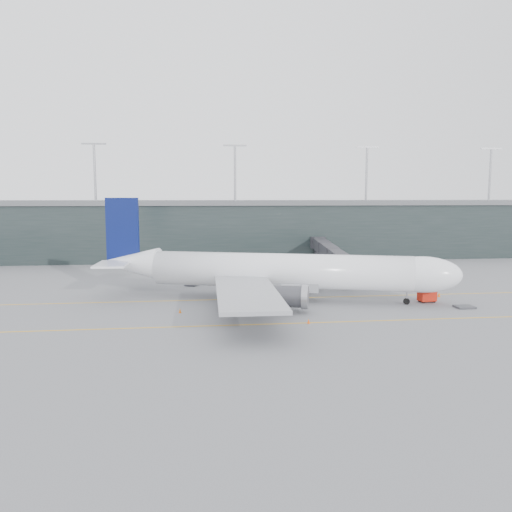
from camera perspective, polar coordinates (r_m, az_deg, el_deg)
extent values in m
plane|color=slate|center=(83.21, -3.25, -4.42)|extent=(320.00, 320.00, 0.00)
cube|color=gold|center=(79.30, -3.07, -4.97)|extent=(160.00, 0.25, 0.02)
cube|color=gold|center=(63.75, -2.12, -7.88)|extent=(160.00, 0.25, 0.02)
cube|color=gold|center=(103.24, -1.17, -2.22)|extent=(0.25, 60.00, 0.02)
cube|color=#1D2726|center=(139.87, -4.75, 3.00)|extent=(240.00, 35.00, 14.00)
cube|color=#57595C|center=(139.58, -4.78, 6.12)|extent=(240.00, 36.00, 1.20)
cylinder|color=#9E9EA3|center=(132.01, -17.94, 8.99)|extent=(0.60, 0.60, 14.00)
cylinder|color=#9E9EA3|center=(130.00, -2.42, 9.35)|extent=(0.60, 0.60, 14.00)
cylinder|color=#9E9EA3|center=(137.20, 12.51, 9.06)|extent=(0.60, 0.60, 14.00)
cylinder|color=#9E9EA3|center=(152.30, 25.17, 8.34)|extent=(0.60, 0.60, 14.00)
cylinder|color=white|center=(78.21, 2.78, -1.69)|extent=(40.04, 17.07, 5.42)
ellipsoid|color=white|center=(78.34, 18.52, -2.02)|extent=(12.48, 8.55, 5.42)
cone|color=white|center=(85.05, -14.11, -0.79)|extent=(10.73, 7.82, 5.21)
cube|color=#909298|center=(78.66, 2.14, -3.19)|extent=(14.66, 8.31, 1.75)
cube|color=black|center=(78.77, 20.93, -1.43)|extent=(2.61, 3.08, 0.70)
cube|color=#909298|center=(65.59, -1.08, -4.10)|extent=(8.40, 25.52, 0.48)
cylinder|color=#3C3D42|center=(70.27, 3.28, -4.61)|extent=(6.75, 4.73, 3.06)
cube|color=#909298|center=(91.98, 2.28, -0.96)|extent=(20.47, 25.54, 0.48)
cylinder|color=#3C3D42|center=(86.53, 4.65, -2.47)|extent=(6.75, 4.73, 3.06)
cube|color=#09134F|center=(85.07, -15.02, 2.92)|extent=(5.56, 2.10, 10.50)
cube|color=white|center=(81.06, -16.09, -0.90)|extent=(5.11, 8.05, 0.31)
cube|color=white|center=(89.71, -13.36, -0.10)|extent=(8.26, 9.22, 0.31)
cylinder|color=black|center=(78.78, 16.82, -4.98)|extent=(1.02, 0.62, 0.96)
cylinder|color=#9E9EA3|center=(78.65, 16.84, -4.51)|extent=(0.26, 0.26, 2.27)
cylinder|color=black|center=(75.39, -0.31, -5.14)|extent=(1.22, 0.75, 1.14)
cylinder|color=black|center=(83.50, 0.76, -3.97)|extent=(1.22, 0.75, 1.14)
cube|color=#2E2D32|center=(86.65, 10.21, -0.86)|extent=(3.46, 3.80, 2.68)
cube|color=#2E2D32|center=(94.42, 9.38, -0.22)|extent=(3.90, 12.64, 2.39)
cube|color=#2E2D32|center=(106.64, 8.32, 0.59)|extent=(4.14, 12.67, 2.49)
cube|color=#2E2D32|center=(118.91, 7.49, 1.24)|extent=(4.37, 12.70, 2.58)
cylinder|color=#9E9EA3|center=(95.48, 9.28, -1.94)|extent=(0.48, 0.48, 3.64)
cube|color=#3C3D42|center=(95.71, 9.26, -2.82)|extent=(2.08, 1.66, 0.67)
cylinder|color=#2E2D32|center=(125.08, 4.88, 1.54)|extent=(3.83, 3.83, 2.87)
cylinder|color=#2E2D32|center=(125.40, 4.87, 0.15)|extent=(1.72, 1.72, 3.45)
cube|color=red|center=(81.38, 18.96, -4.34)|extent=(2.71, 1.92, 1.49)
cylinder|color=black|center=(80.55, 18.61, -4.97)|extent=(0.48, 0.23, 0.46)
cylinder|color=black|center=(81.55, 19.70, -4.87)|extent=(0.48, 0.23, 0.46)
cylinder|color=black|center=(81.50, 18.17, -4.82)|extent=(0.48, 0.23, 0.46)
cylinder|color=black|center=(82.49, 19.25, -4.73)|extent=(0.48, 0.23, 0.46)
cube|color=#393A3F|center=(79.32, 22.72, -5.38)|extent=(2.70, 2.18, 0.26)
cube|color=#3C3D42|center=(91.86, -7.40, -3.30)|extent=(2.58, 2.35, 0.21)
cube|color=#AEB3BA|center=(91.70, -7.41, -2.72)|extent=(2.15, 2.09, 1.58)
cube|color=navy|center=(91.57, -7.42, -2.21)|extent=(2.22, 2.16, 0.08)
cube|color=#3C3D42|center=(94.57, -4.45, -2.98)|extent=(2.32, 1.99, 0.21)
cube|color=#9DA3A8|center=(94.41, -4.46, -2.42)|extent=(1.90, 1.81, 1.55)
cube|color=navy|center=(94.29, -4.46, -1.94)|extent=(1.96, 1.87, 0.08)
cube|color=#3C3D42|center=(93.97, -3.06, -3.02)|extent=(2.34, 1.95, 0.22)
cube|color=#B4BAC1|center=(93.81, -3.06, -2.44)|extent=(1.90, 1.80, 1.63)
cube|color=navy|center=(93.68, -3.06, -1.92)|extent=(1.96, 1.86, 0.09)
cone|color=#F95D0D|center=(86.38, 20.19, -4.16)|extent=(0.47, 0.47, 0.75)
cone|color=#FA580D|center=(64.75, 6.03, -7.41)|extent=(0.39, 0.39, 0.62)
cone|color=#D33F0B|center=(94.60, 0.65, -2.86)|extent=(0.39, 0.39, 0.62)
cone|color=orange|center=(70.87, -8.68, -6.20)|extent=(0.39, 0.39, 0.63)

